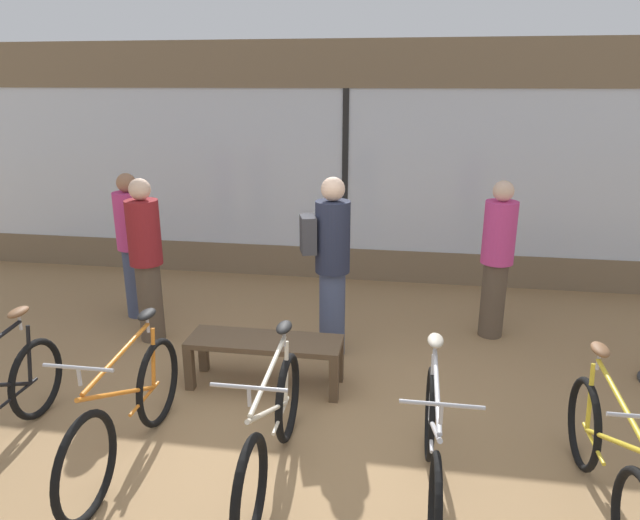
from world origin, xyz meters
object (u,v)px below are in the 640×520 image
Objects in this scene: bicycle_center at (272,433)px; customer_by_window at (497,257)px; display_bench at (265,348)px; customer_mid_floor at (146,257)px; bicycle_far_right at (607,463)px; bicycle_right at (432,450)px; customer_near_bench at (132,243)px; customer_near_rack at (331,262)px; bicycle_left at (127,414)px.

customer_by_window reaches higher than bicycle_center.
customer_mid_floor is (-1.46, 0.77, 0.55)m from display_bench.
customer_mid_floor is at bearing 153.29° from bicycle_far_right.
bicycle_right is 4.33m from customer_near_bench.
customer_near_bench is (-4.46, 2.61, 0.52)m from bicycle_far_right.
display_bench is at bearing 106.41° from bicycle_center.
customer_near_rack is at bearing -1.46° from customer_mid_floor.
bicycle_center is at bearing -123.71° from customer_by_window.
customer_near_bench is (-3.37, 2.67, 0.51)m from bicycle_right.
customer_near_rack reaches higher than bicycle_left.
bicycle_center is 1.09m from bicycle_right.
customer_by_window reaches higher than bicycle_right.
bicycle_right is 1.00× the size of customer_by_window.
display_bench is at bearing -27.96° from customer_mid_floor.
customer_near_bench is at bearing 141.65° from bicycle_right.
bicycle_right is at bearing -177.09° from bicycle_far_right.
bicycle_left is at bearing -65.20° from customer_near_bench.
bicycle_far_right is at bearing -26.71° from customer_mid_floor.
bicycle_far_right is (1.09, 0.06, -0.01)m from bicycle_right.
customer_near_bench is at bearing 165.07° from customer_near_rack.
customer_mid_floor is at bearing 144.59° from bicycle_right.
bicycle_left is at bearing 179.78° from bicycle_far_right.
bicycle_left is 2.17m from bicycle_right.
bicycle_far_right is 1.21× the size of display_bench.
customer_near_rack is 1.96m from customer_mid_floor.
customer_near_bench reaches higher than bicycle_right.
customer_near_bench is (-0.45, 0.59, -0.03)m from customer_mid_floor.
bicycle_right is 1.02× the size of bicycle_far_right.
bicycle_left is 1.04× the size of bicycle_right.
bicycle_left is 1.04× the size of customer_by_window.
bicycle_center is (1.08, -0.04, -0.02)m from bicycle_left.
customer_by_window is at bearing 33.45° from display_bench.
bicycle_left is 2.91m from customer_near_bench.
bicycle_far_right is at bearing -25.99° from display_bench.
customer_near_rack is (-0.96, 2.02, 0.60)m from bicycle_right.
customer_near_bench reaches higher than bicycle_far_right.
bicycle_left is 3.98m from customer_by_window.
display_bench is (-1.46, 1.30, -0.01)m from bicycle_right.
customer_near_bench is (-2.28, 2.64, 0.52)m from bicycle_center.
bicycle_center is 2.09m from customer_near_rack.
bicycle_far_right is 0.93× the size of customer_near_rack.
customer_by_window is 0.98× the size of customer_mid_floor.
customer_by_window is at bearing 97.78° from bicycle_far_right.
customer_mid_floor is (-4.01, 2.02, 0.55)m from bicycle_far_right.
bicycle_far_right is 2.84m from display_bench.
customer_mid_floor reaches higher than customer_near_bench.
customer_near_rack reaches higher than bicycle_center.
bicycle_right is at bearing -41.68° from display_bench.
customer_by_window is 3.70m from customer_mid_floor.
bicycle_left is at bearing -69.55° from customer_mid_floor.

